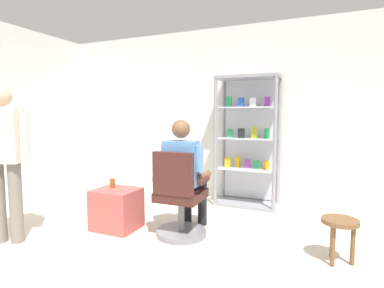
# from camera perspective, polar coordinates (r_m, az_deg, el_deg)

# --- Properties ---
(back_wall) EXTENTS (6.00, 0.10, 2.70)m
(back_wall) POSITION_cam_1_polar(r_m,az_deg,el_deg) (4.90, 6.62, 5.53)
(back_wall) COLOR silver
(back_wall) RESTS_ON ground
(display_cabinet_main) EXTENTS (0.90, 0.45, 1.90)m
(display_cabinet_main) POSITION_cam_1_polar(r_m,az_deg,el_deg) (4.59, 10.50, 0.67)
(display_cabinet_main) COLOR gray
(display_cabinet_main) RESTS_ON ground
(office_chair) EXTENTS (0.57, 0.56, 0.96)m
(office_chair) POSITION_cam_1_polar(r_m,az_deg,el_deg) (3.37, -2.39, -10.85)
(office_chair) COLOR slate
(office_chair) RESTS_ON ground
(seated_shopkeeper) EXTENTS (0.49, 0.57, 1.29)m
(seated_shopkeeper) POSITION_cam_1_polar(r_m,az_deg,el_deg) (3.44, -1.28, -5.05)
(seated_shopkeeper) COLOR black
(seated_shopkeeper) RESTS_ON ground
(storage_crate) EXTENTS (0.50, 0.43, 0.47)m
(storage_crate) POSITION_cam_1_polar(r_m,az_deg,el_deg) (3.76, -13.97, -11.75)
(storage_crate) COLOR #B24C47
(storage_crate) RESTS_ON ground
(tea_glass) EXTENTS (0.06, 0.06, 0.11)m
(tea_glass) POSITION_cam_1_polar(r_m,az_deg,el_deg) (3.78, -14.72, -7.11)
(tea_glass) COLOR brown
(tea_glass) RESTS_ON storage_crate
(standing_customer) EXTENTS (0.49, 0.34, 1.63)m
(standing_customer) POSITION_cam_1_polar(r_m,az_deg,el_deg) (3.69, -31.76, -1.70)
(standing_customer) COLOR slate
(standing_customer) RESTS_ON ground
(wooden_stool) EXTENTS (0.32, 0.32, 0.41)m
(wooden_stool) POSITION_cam_1_polar(r_m,az_deg,el_deg) (3.14, 26.03, -13.96)
(wooden_stool) COLOR brown
(wooden_stool) RESTS_ON ground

